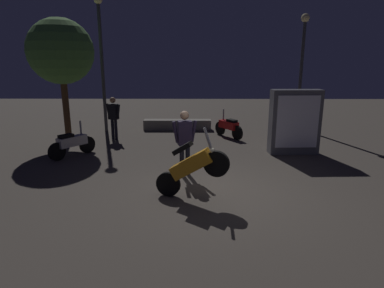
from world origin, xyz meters
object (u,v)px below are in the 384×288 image
Objects in this scene: motorcycle_orange_foreground at (191,167)px; streetlamp_near at (302,57)px; person_bystander_far at (185,137)px; person_rider_beside at (113,115)px; motorcycle_red_parked_left at (229,127)px; kiosk_billboard at (295,122)px; motorcycle_white_parked_right at (72,143)px; streetlamp_far at (101,49)px.

streetlamp_near is (4.78, 8.01, 2.41)m from motorcycle_orange_foreground.
motorcycle_orange_foreground is 0.94× the size of person_bystander_far.
person_bystander_far is (2.89, -4.11, 0.05)m from person_rider_beside.
person_rider_beside is at bearing 135.13° from motorcycle_orange_foreground.
person_rider_beside reaches higher than motorcycle_red_parked_left.
kiosk_billboard is at bearing 65.05° from motorcycle_orange_foreground.
motorcycle_white_parked_right is at bearing -128.38° from person_bystander_far.
streetlamp_near reaches higher than motorcycle_white_parked_right.
motorcycle_orange_foreground reaches higher than motorcycle_red_parked_left.
person_bystander_far reaches higher than motorcycle_orange_foreground.
person_bystander_far reaches higher than person_rider_beside.
person_rider_beside is 5.02m from person_bystander_far.
motorcycle_white_parked_right is 0.28× the size of streetlamp_near.
streetlamp_near reaches higher than person_rider_beside.
motorcycle_white_parked_right is at bearing -90.03° from streetlamp_far.
motorcycle_white_parked_right is 7.22m from kiosk_billboard.
streetlamp_far is at bearing 134.49° from motorcycle_orange_foreground.
motorcycle_red_parked_left is 0.26× the size of streetlamp_far.
person_rider_beside is 0.95× the size of person_bystander_far.
streetlamp_near is 0.89× the size of streetlamp_far.
motorcycle_red_parked_left is 5.97m from motorcycle_white_parked_right.
streetlamp_far reaches higher than streetlamp_near.
streetlamp_near is at bearing 4.91° from streetlamp_far.
motorcycle_red_parked_left is at bearing -12.79° from streetlamp_far.
kiosk_billboard reaches higher than motorcycle_orange_foreground.
motorcycle_red_parked_left is at bearing -61.17° from person_rider_beside.
motorcycle_orange_foreground is 0.29× the size of streetlamp_far.
streetlamp_far is at bearing -28.54° from kiosk_billboard.
motorcycle_white_parked_right is 5.03m from streetlamp_far.
kiosk_billboard reaches higher than motorcycle_white_parked_right.
streetlamp_far is (-0.76, 1.59, 2.51)m from person_rider_beside.
streetlamp_far is at bearing 44.60° from motorcycle_red_parked_left.
streetlamp_near is at bearing 75.88° from motorcycle_orange_foreground.
motorcycle_white_parked_right is (-3.84, 3.28, -0.31)m from motorcycle_orange_foreground.
streetlamp_far reaches higher than motorcycle_orange_foreground.
person_bystander_far is 4.15m from kiosk_billboard.
kiosk_billboard reaches higher than person_bystander_far.
streetlamp_far is at bearing -175.09° from streetlamp_near.
person_bystander_far is 8.40m from streetlamp_near.
motorcycle_red_parked_left is (1.43, 6.08, -0.31)m from motorcycle_orange_foreground.
streetlamp_far is (-8.61, -0.74, 0.34)m from streetlamp_near.
person_bystander_far is 7.19m from streetlamp_far.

